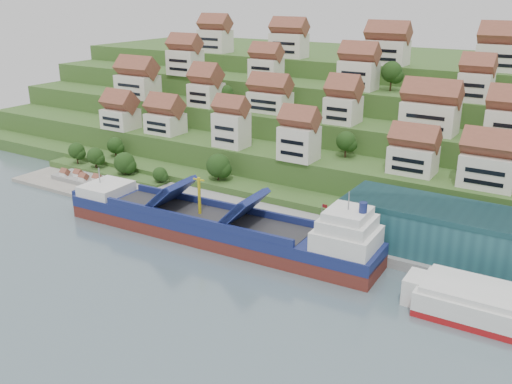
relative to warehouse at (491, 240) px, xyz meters
The scene contains 10 objects.
ground 55.18m from the warehouse, 161.90° to the right, with size 300.00×300.00×0.00m, color slate.
quay 32.64m from the warehouse, behind, with size 180.00×14.00×2.20m, color gray.
pebble_beach 110.32m from the warehouse, behind, with size 45.00×20.00×1.00m, color gray.
hillside 101.03m from the warehouse, 121.00° to the left, with size 260.00×128.00×31.00m.
hillside_village 68.97m from the warehouse, 139.22° to the left, with size 158.63×65.47×28.46m.
hillside_trees 71.00m from the warehouse, 158.36° to the left, with size 140.71×62.29×30.89m.
warehouse is the anchor object (origin of this frame).
flagpole 34.60m from the warehouse, 168.33° to the right, with size 1.28×0.16×8.00m.
beach_huts 112.29m from the warehouse, behind, with size 14.40×3.70×2.20m.
cargo_ship 56.64m from the warehouse, 162.96° to the right, with size 77.81×15.27×17.15m.
Camera 1 is at (67.48, -95.90, 54.42)m, focal length 40.00 mm.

